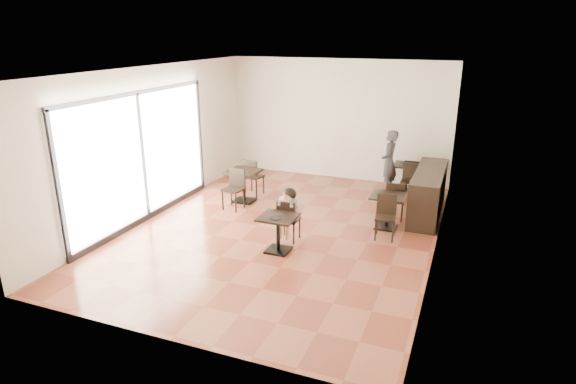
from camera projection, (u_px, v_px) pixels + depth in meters
The scene contains 23 objects.
floor at pixel (283, 229), 9.89m from camera, with size 6.00×8.00×0.01m, color brown.
ceiling at pixel (282, 70), 8.86m from camera, with size 6.00×8.00×0.01m, color silver.
wall_back at pixel (338, 120), 12.91m from camera, with size 6.00×0.01×3.20m, color silver.
wall_front at pixel (160, 229), 5.85m from camera, with size 6.00×0.01×3.20m, color silver.
wall_left at pixel (154, 142), 10.41m from camera, with size 0.01×8.00×3.20m, color silver.
wall_right at pixel (443, 169), 8.34m from camera, with size 0.01×8.00×3.20m, color silver.
storefront_window at pixel (142, 156), 10.02m from camera, with size 0.04×4.50×2.60m, color white.
child_table at pixel (278, 234), 8.82m from camera, with size 0.66×0.66×0.70m, color black, non-canonical shape.
child_chair at pixel (289, 220), 9.28m from camera, with size 0.38×0.38×0.84m, color black, non-canonical shape.
child at pixel (289, 214), 9.24m from camera, with size 0.38×0.53×1.05m, color slate, non-canonical shape.
plate at pixel (276, 218), 8.61m from camera, with size 0.24×0.24×0.01m, color black.
pizza_slice at pixel (285, 199), 8.95m from camera, with size 0.24×0.19×0.06m, color #D7BE73, non-canonical shape.
adult_patron at pixel (389, 162), 11.90m from camera, with size 0.58×0.38×1.59m, color #36353B.
cafe_table_mid at pixel (387, 212), 9.87m from camera, with size 0.68×0.68×0.72m, color black, non-canonical shape.
cafe_table_left at pixel (244, 186), 11.41m from camera, with size 0.72×0.72×0.76m, color black, non-canonical shape.
cafe_table_back at pixel (406, 178), 12.17m from camera, with size 0.66×0.66×0.69m, color black, non-canonical shape.
chair_mid_a at pixel (395, 200), 10.31m from camera, with size 0.39×0.39×0.86m, color black, non-canonical shape.
chair_mid_b at pixel (385, 218), 9.34m from camera, with size 0.39×0.39×0.86m, color black, non-canonical shape.
chair_left_a at pixel (254, 177), 11.87m from camera, with size 0.41×0.41×0.91m, color black, non-canonical shape.
chair_left_b at pixel (233, 190), 10.90m from camera, with size 0.41×0.41×0.91m, color black, non-canonical shape.
chair_back_a at pixel (412, 175), 12.11m from camera, with size 0.37×0.37×0.83m, color black, non-canonical shape.
chair_back_b at pixel (409, 182), 11.61m from camera, with size 0.37×0.37×0.83m, color black, non-canonical shape.
service_counter at pixel (428, 192), 10.58m from camera, with size 0.60×2.40×1.00m, color black.
Camera 1 is at (3.42, -8.46, 3.90)m, focal length 30.00 mm.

